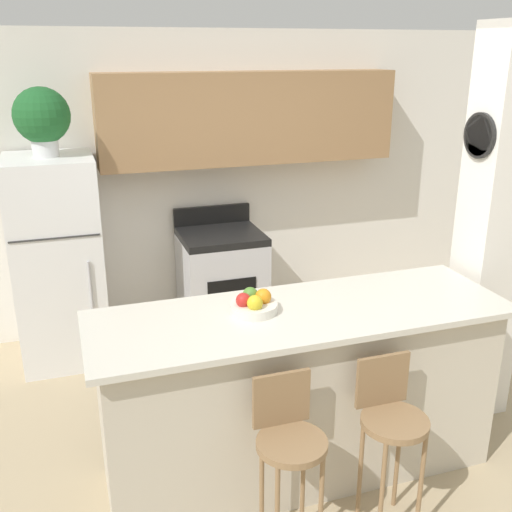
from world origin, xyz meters
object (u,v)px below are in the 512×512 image
object	(u,v)px
refrigerator	(58,261)
bar_stool_right	(391,421)
bar_stool_left	(289,443)
potted_plant_on_fridge	(42,118)
fruit_bowl	(254,304)
stove_range	(222,282)

from	to	relation	value
refrigerator	bar_stool_right	xyz separation A→B (m)	(1.54, -2.43, -0.21)
refrigerator	bar_stool_left	distance (m)	2.63
bar_stool_left	bar_stool_right	size ratio (longest dim) A/B	1.00
bar_stool_right	potted_plant_on_fridge	size ratio (longest dim) A/B	1.86
bar_stool_left	fruit_bowl	size ratio (longest dim) A/B	3.58
potted_plant_on_fridge	refrigerator	bearing A→B (deg)	-65.31
stove_range	potted_plant_on_fridge	bearing A→B (deg)	-177.83
refrigerator	stove_range	bearing A→B (deg)	2.17
stove_range	fruit_bowl	distance (m)	2.01
stove_range	potted_plant_on_fridge	xyz separation A→B (m)	(-1.33, -0.05, 1.46)
refrigerator	fruit_bowl	bearing A→B (deg)	-61.18
stove_range	bar_stool_left	size ratio (longest dim) A/B	1.15
refrigerator	bar_stool_left	xyz separation A→B (m)	(0.99, -2.43, -0.21)
bar_stool_left	fruit_bowl	world-z (taller)	fruit_bowl
potted_plant_on_fridge	fruit_bowl	bearing A→B (deg)	-61.18
stove_range	fruit_bowl	bearing A→B (deg)	-99.68
stove_range	bar_stool_left	bearing A→B (deg)	-97.81
fruit_bowl	stove_range	bearing A→B (deg)	80.32
fruit_bowl	bar_stool_left	bearing A→B (deg)	-91.85
potted_plant_on_fridge	bar_stool_left	bearing A→B (deg)	-67.88
bar_stool_left	stove_range	bearing A→B (deg)	82.19
stove_range	refrigerator	bearing A→B (deg)	-177.83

